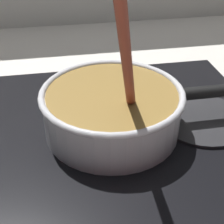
{
  "coord_description": "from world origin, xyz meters",
  "views": [
    {
      "loc": [
        -0.1,
        -0.27,
        0.36
      ],
      "look_at": [
        -0.02,
        0.19,
        0.05
      ],
      "focal_mm": 54.19,
      "sensor_mm": 36.0,
      "label": 1
    }
  ],
  "objects": [
    {
      "name": "hob_plate",
      "position": [
        -0.02,
        0.19,
        0.01
      ],
      "size": [
        0.56,
        0.48,
        0.01
      ],
      "primitive_type": "cube",
      "color": "black",
      "rests_on": "ground"
    },
    {
      "name": "burner_ring",
      "position": [
        -0.02,
        0.19,
        0.02
      ],
      "size": [
        0.21,
        0.21,
        0.01
      ],
      "primitive_type": "torus",
      "color": "#592D0C",
      "rests_on": "hob_plate"
    },
    {
      "name": "spare_burner",
      "position": [
        0.15,
        0.19,
        0.01
      ],
      "size": [
        0.17,
        0.17,
        0.01
      ],
      "primitive_type": "cylinder",
      "color": "#262628",
      "rests_on": "hob_plate"
    },
    {
      "name": "cooking_pan",
      "position": [
        -0.02,
        0.19,
        0.05
      ],
      "size": [
        0.4,
        0.29,
        0.31
      ],
      "color": "silver",
      "rests_on": "hob_plate"
    }
  ]
}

